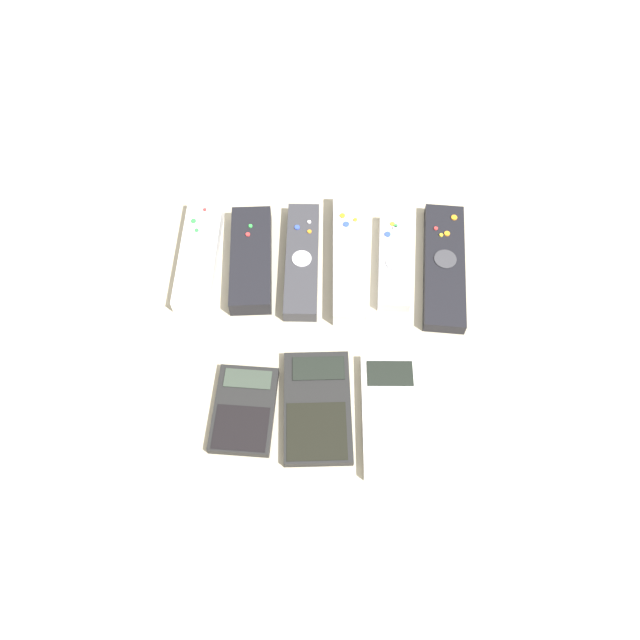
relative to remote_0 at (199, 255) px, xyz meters
name	(u,v)px	position (x,y,z in m)	size (l,w,h in m)	color
ground_plane	(319,343)	(0.17, -0.13, -0.01)	(3.00, 3.00, 0.00)	#B2A88E
remote_0	(199,255)	(0.00, 0.00, 0.00)	(0.05, 0.18, 0.03)	white
remote_1	(251,259)	(0.07, -0.01, 0.00)	(0.07, 0.17, 0.03)	black
remote_2	(302,260)	(0.15, 0.00, 0.00)	(0.05, 0.19, 0.02)	#333338
remote_3	(349,257)	(0.21, 0.00, 0.00)	(0.05, 0.21, 0.03)	silver
remote_4	(394,261)	(0.28, 0.00, 0.00)	(0.05, 0.16, 0.02)	#B7B7BC
remote_5	(444,266)	(0.35, -0.01, 0.00)	(0.07, 0.21, 0.02)	black
calculator_0	(244,409)	(0.08, -0.23, 0.00)	(0.08, 0.12, 0.01)	black
calculator_1	(318,407)	(0.18, -0.22, 0.00)	(0.09, 0.15, 0.02)	black
calculator_2	(392,416)	(0.27, -0.23, 0.00)	(0.08, 0.16, 0.02)	silver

